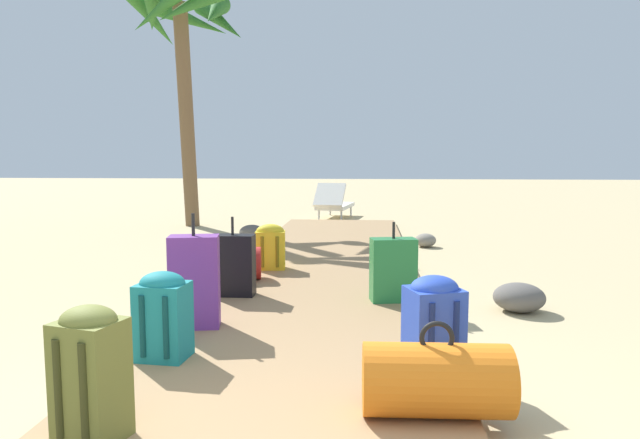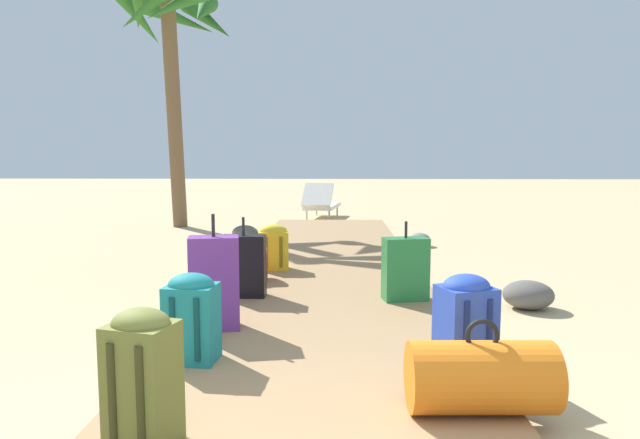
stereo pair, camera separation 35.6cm
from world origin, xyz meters
The scene contains 16 objects.
ground_plane centered at (0.00, 3.81, 0.00)m, with size 60.00×60.00×0.00m, color tan.
boardwalk centered at (0.00, 4.76, 0.04)m, with size 2.03×9.52×0.08m, color #9E7A51.
backpack_olive centered at (-0.69, 0.68, 0.39)m, with size 0.31×0.29×0.59m.
backpack_teal centered at (-0.74, 1.68, 0.36)m, with size 0.31×0.28×0.54m.
duffel_bag_orange centered at (0.81, 1.04, 0.25)m, with size 0.70×0.37×0.46m.
duffel_bag_red centered at (-0.85, 3.92, 0.25)m, with size 0.60×0.41×0.44m.
backpack_yellow centered at (-0.57, 4.48, 0.34)m, with size 0.34×0.27×0.50m.
suitcase_green centered at (0.71, 3.19, 0.35)m, with size 0.41×0.26×0.68m.
suitcase_black centered at (-0.69, 3.27, 0.35)m, with size 0.38×0.19×0.70m.
suitcase_purple centered at (-0.75, 2.32, 0.41)m, with size 0.38×0.27×0.82m.
backpack_blue centered at (0.87, 1.62, 0.37)m, with size 0.36×0.34×0.55m.
palm_tree_far_left centered at (-2.85, 8.76, 3.55)m, with size 2.30×2.22×4.46m.
lounge_chair centered at (-0.22, 10.47, 0.33)m, with size 0.82×1.62×0.78m.
rock_right_mid centered at (1.34, 6.69, 0.10)m, with size 0.31×0.30×0.20m, color gray.
rock_right_far centered at (1.77, 3.23, 0.12)m, with size 0.39×0.43×0.24m, color #5B5651.
rock_left_mid centered at (-1.32, 7.14, 0.12)m, with size 0.43×0.34×0.25m, color #5B5651.
Camera 2 is at (0.12, -1.57, 1.29)m, focal length 31.62 mm.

